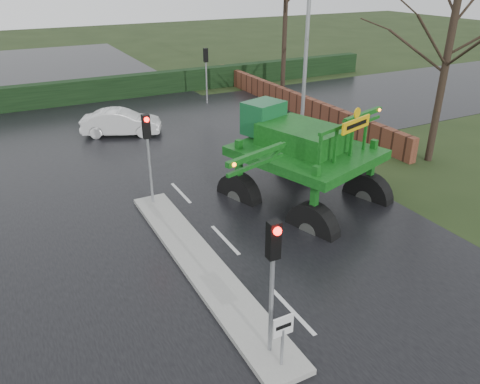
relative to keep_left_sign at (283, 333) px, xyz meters
name	(u,v)px	position (x,y,z in m)	size (l,w,h in m)	color
ground	(292,312)	(1.30, 1.50, -1.06)	(140.00, 140.00, 0.00)	black
road_main	(164,175)	(1.30, 11.50, -1.05)	(14.00, 80.00, 0.02)	black
road_cross	(126,135)	(1.30, 17.50, -1.05)	(80.00, 12.00, 0.02)	black
median_island	(201,264)	(0.00, 4.50, -0.97)	(1.20, 10.00, 0.16)	gray
hedge_row	(93,90)	(1.30, 25.50, -0.31)	(44.00, 0.90, 1.50)	black
brick_wall	(292,101)	(11.80, 17.50, -0.46)	(0.40, 20.00, 1.20)	#592D1E
keep_left_sign	(283,333)	(0.00, 0.00, 0.00)	(0.50, 0.07, 1.35)	gray
traffic_signal_near	(273,261)	(0.00, 0.49, 1.53)	(0.26, 0.33, 3.52)	gray
traffic_signal_mid	(148,140)	(0.00, 8.99, 1.53)	(0.26, 0.33, 3.52)	gray
traffic_signal_far	(206,63)	(7.80, 21.51, 1.53)	(0.26, 0.33, 3.52)	gray
street_light_right	(303,16)	(9.49, 13.50, 4.93)	(3.85, 0.30, 10.00)	gray
tree_right_near	(450,44)	(12.80, 7.50, 4.14)	(5.60, 5.60, 9.64)	black
crop_sprayer	(311,165)	(4.16, 4.95, 1.28)	(8.50, 6.48, 4.95)	black
white_sedan	(123,135)	(1.15, 17.72, -1.06)	(1.42, 4.08, 1.34)	silver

